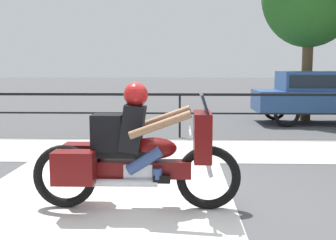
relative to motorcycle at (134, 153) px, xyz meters
The scene contains 6 objects.
ground_plane 0.88m from the motorcycle, 19.59° to the left, with size 120.00×120.00×0.00m, color #4C4C4F.
sidewalk_band 3.68m from the motorcycle, 81.81° to the left, with size 44.00×2.40×0.01m, color #B7B2A8.
crosswalk_band 0.83m from the motorcycle, behind, with size 3.43×6.00×0.01m, color silver.
fence_railing 5.17m from the motorcycle, 84.27° to the left, with size 36.00×0.05×1.07m.
motorcycle is the anchor object (origin of this frame).
parked_car 9.09m from the motorcycle, 58.96° to the left, with size 4.02×1.72×1.57m.
Camera 1 is at (0.07, -5.10, 1.71)m, focal length 45.00 mm.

